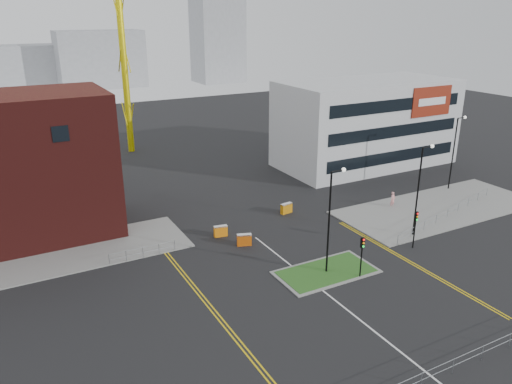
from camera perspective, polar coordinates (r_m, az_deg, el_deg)
ground at (r=37.23m, az=12.93°, el=-14.93°), size 200.00×200.00×0.00m
pavement_left at (r=48.98m, az=-24.32°, el=-7.25°), size 28.00×8.00×0.12m
pavement_right at (r=60.17m, az=20.17°, el=-1.69°), size 24.00×10.00×0.12m
island_kerb at (r=43.52m, az=8.03°, el=-9.03°), size 8.60×4.60×0.08m
grass_island at (r=43.51m, az=8.03°, el=-9.01°), size 8.00×4.00×0.12m
office_block at (r=73.47m, az=12.46°, el=7.71°), size 25.00×12.20×12.00m
streetlamp_island at (r=41.33m, az=8.63°, el=-2.42°), size 1.46×0.36×9.18m
streetlamp_right_near at (r=50.39m, az=18.27°, el=0.91°), size 1.46×0.36×9.18m
streetlamp_right_far at (r=65.64m, az=21.81°, el=4.78°), size 1.46×0.36×9.18m
traffic_light_island at (r=42.11m, az=12.03°, el=-6.46°), size 0.28×0.33×3.65m
traffic_light_right at (r=48.55m, az=17.79°, el=-3.35°), size 0.28×0.33×3.65m
railing_front at (r=33.50m, az=20.08°, el=-18.54°), size 24.05×0.05×1.10m
railing_left at (r=46.21m, az=-12.82°, el=-6.56°), size 6.05×0.05×1.10m
railing_right at (r=57.35m, az=21.07°, el=-2.09°), size 19.05×5.05×1.10m
centre_line at (r=38.46m, az=10.95°, el=-13.51°), size 0.15×30.00×0.01m
yellow_left_a at (r=40.38m, az=-6.71°, el=-11.50°), size 0.12×24.00×0.01m
yellow_left_b at (r=40.47m, az=-6.31°, el=-11.40°), size 0.12×24.00×0.01m
yellow_right_a at (r=46.72m, az=17.02°, el=-7.68°), size 0.12×20.00×0.01m
yellow_right_b at (r=46.91m, az=17.28°, el=-7.59°), size 0.12×20.00×0.01m
skyline_b at (r=155.99m, az=-17.33°, el=14.29°), size 24.00×12.00×16.00m
skyline_c at (r=161.63m, az=-4.41°, el=17.39°), size 14.00×12.00×28.00m
skyline_d at (r=163.51m, az=-24.32°, el=12.97°), size 30.00×12.00×12.00m
pedestrian at (r=58.56m, az=15.36°, el=-0.84°), size 0.73×0.54×1.83m
barrier_left at (r=49.46m, az=-4.07°, el=-4.43°), size 1.39×0.66×1.12m
barrier_mid at (r=47.51m, az=-1.36°, el=-5.43°), size 1.45×0.90×1.16m
barrier_right at (r=55.00m, az=3.49°, el=-1.82°), size 1.42×0.67×1.15m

